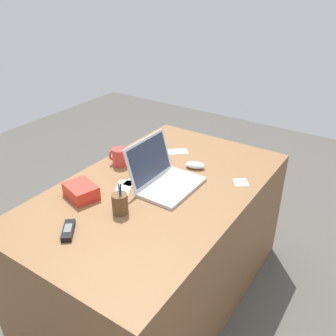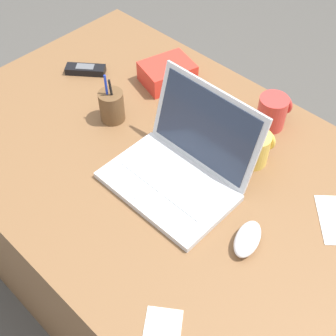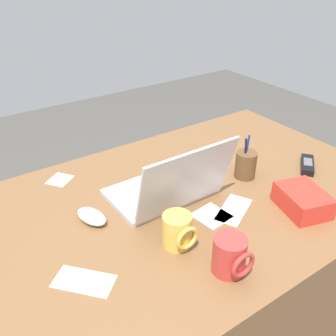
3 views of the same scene
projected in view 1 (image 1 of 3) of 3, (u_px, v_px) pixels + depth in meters
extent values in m
plane|color=#4C4944|center=(159.00, 290.00, 2.25)|extent=(6.00, 6.00, 0.00)
cube|color=brown|center=(158.00, 243.00, 2.07)|extent=(1.50, 0.91, 0.74)
cube|color=silver|center=(172.00, 187.00, 1.88)|extent=(0.34, 0.22, 0.02)
cube|color=silver|center=(169.00, 184.00, 1.89)|extent=(0.28, 0.11, 0.00)
cube|color=silver|center=(183.00, 189.00, 1.84)|extent=(0.10, 0.05, 0.00)
cube|color=silver|center=(149.00, 159.00, 1.90)|extent=(0.33, 0.07, 0.22)
cube|color=#283347|center=(150.00, 159.00, 1.89)|extent=(0.30, 0.06, 0.19)
ellipsoid|color=white|center=(195.00, 165.00, 2.07)|extent=(0.09, 0.12, 0.04)
cylinder|color=#C63833|center=(120.00, 157.00, 2.09)|extent=(0.09, 0.09, 0.10)
torus|color=#C63833|center=(113.00, 154.00, 2.11)|extent=(0.07, 0.01, 0.07)
cylinder|color=#E0BC4C|center=(147.00, 161.00, 2.05)|extent=(0.08, 0.08, 0.10)
torus|color=#E0BC4C|center=(140.00, 158.00, 2.07)|extent=(0.07, 0.01, 0.07)
cube|color=black|center=(68.00, 230.00, 1.56)|extent=(0.13, 0.12, 0.02)
cube|color=#595B60|center=(68.00, 228.00, 1.56)|extent=(0.07, 0.06, 0.00)
cylinder|color=brown|center=(120.00, 204.00, 1.68)|extent=(0.07, 0.07, 0.10)
cylinder|color=#1933B2|center=(120.00, 197.00, 1.65)|extent=(0.01, 0.01, 0.14)
cylinder|color=black|center=(121.00, 196.00, 1.66)|extent=(0.01, 0.02, 0.13)
cube|color=red|center=(81.00, 191.00, 1.80)|extent=(0.16, 0.19, 0.07)
cube|color=white|center=(135.00, 182.00, 1.94)|extent=(0.11, 0.11, 0.00)
cube|color=white|center=(123.00, 188.00, 1.89)|extent=(0.17, 0.14, 0.00)
cube|color=white|center=(241.00, 182.00, 1.94)|extent=(0.11, 0.10, 0.00)
cube|color=white|center=(175.00, 152.00, 2.26)|extent=(0.16, 0.16, 0.00)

